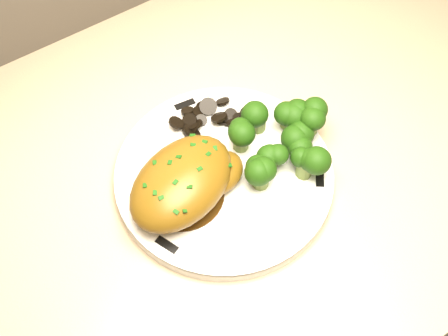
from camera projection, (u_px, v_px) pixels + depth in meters
counter at (218, 275)px, 1.14m from camera, size 2.10×0.69×1.03m
plate at (224, 176)px, 0.72m from camera, size 0.36×0.36×0.02m
rim_accent_0 at (185, 105)px, 0.77m from camera, size 0.03×0.01×0.00m
rim_accent_1 at (167, 245)px, 0.66m from camera, size 0.02×0.03×0.00m
rim_accent_2 at (320, 177)px, 0.71m from camera, size 0.03×0.03×0.00m
gravy_pool at (183, 194)px, 0.70m from camera, size 0.10×0.10×0.00m
chicken_breast at (186, 181)px, 0.68m from camera, size 0.18×0.15×0.06m
mushroom_pile at (213, 122)px, 0.75m from camera, size 0.09×0.07×0.02m
broccoli_florets at (280, 138)px, 0.71m from camera, size 0.13×0.12×0.05m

